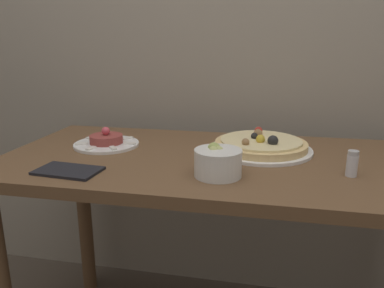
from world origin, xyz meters
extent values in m
cube|color=brown|center=(0.00, 0.33, 0.74)|extent=(1.42, 0.66, 0.03)
cylinder|color=brown|center=(-0.65, 0.60, 0.36)|extent=(0.06, 0.06, 0.73)
cylinder|color=white|center=(0.11, 0.43, 0.77)|extent=(0.34, 0.34, 0.01)
cylinder|color=#E5C17F|center=(0.11, 0.43, 0.78)|extent=(0.31, 0.31, 0.02)
cylinder|color=beige|center=(0.11, 0.43, 0.80)|extent=(0.27, 0.27, 0.01)
sphere|color=#B22D23|center=(0.10, 0.52, 0.81)|extent=(0.03, 0.03, 0.03)
sphere|color=gold|center=(0.11, 0.40, 0.81)|extent=(0.03, 0.03, 0.03)
sphere|color=black|center=(0.15, 0.38, 0.81)|extent=(0.03, 0.03, 0.03)
sphere|color=#997047|center=(0.10, 0.47, 0.81)|extent=(0.03, 0.03, 0.03)
sphere|color=#997047|center=(0.06, 0.36, 0.81)|extent=(0.02, 0.02, 0.02)
sphere|color=black|center=(0.09, 0.44, 0.81)|extent=(0.02, 0.02, 0.02)
cylinder|color=white|center=(-0.42, 0.39, 0.77)|extent=(0.23, 0.23, 0.01)
cylinder|color=#933D38|center=(-0.42, 0.39, 0.79)|extent=(0.11, 0.11, 0.03)
sphere|color=#DB4C5B|center=(-0.42, 0.39, 0.81)|extent=(0.03, 0.03, 0.03)
cube|color=white|center=(-0.34, 0.39, 0.77)|extent=(0.04, 0.02, 0.01)
cube|color=white|center=(-0.37, 0.45, 0.77)|extent=(0.04, 0.04, 0.01)
cube|color=white|center=(-0.44, 0.47, 0.77)|extent=(0.02, 0.04, 0.01)
cube|color=white|center=(-0.50, 0.42, 0.77)|extent=(0.04, 0.03, 0.01)
cube|color=white|center=(-0.50, 0.35, 0.77)|extent=(0.04, 0.03, 0.01)
cube|color=white|center=(-0.44, 0.30, 0.77)|extent=(0.02, 0.04, 0.01)
cube|color=white|center=(-0.37, 0.32, 0.77)|extent=(0.04, 0.04, 0.01)
cylinder|color=white|center=(0.00, 0.17, 0.80)|extent=(0.13, 0.13, 0.07)
sphere|color=#B7BC70|center=(0.00, 0.18, 0.83)|extent=(0.03, 0.03, 0.03)
sphere|color=#A3B25B|center=(-0.01, 0.19, 0.83)|extent=(0.04, 0.04, 0.04)
sphere|color=#B7BC70|center=(-0.01, 0.17, 0.83)|extent=(0.03, 0.03, 0.03)
cube|color=black|center=(-0.42, 0.11, 0.77)|extent=(0.19, 0.12, 0.01)
cylinder|color=silver|center=(0.36, 0.24, 0.79)|extent=(0.03, 0.03, 0.06)
cylinder|color=#B2B2B7|center=(0.36, 0.24, 0.83)|extent=(0.03, 0.03, 0.01)
camera|label=1|loc=(0.12, -0.79, 1.12)|focal=35.00mm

